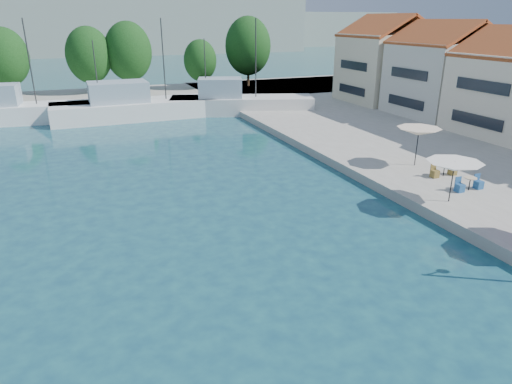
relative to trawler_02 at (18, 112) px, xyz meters
name	(u,v)px	position (x,y,z in m)	size (l,w,h in m)	color
quay_far	(91,99)	(7.34, 10.48, -0.77)	(90.00, 16.00, 0.60)	#99958A
hill_east	(207,29)	(55.34, 123.48, 4.93)	(140.00, 40.00, 12.00)	gray
building_05	(443,67)	(39.34, -14.52, 4.19)	(8.40, 8.80, 9.70)	beige
building_06	(386,58)	(39.34, -5.52, 4.43)	(9.00, 8.80, 10.20)	beige
trawler_02	(18,112)	(0.00, 0.00, 0.00)	(14.80, 5.31, 10.20)	white
trawler_03	(144,107)	(11.96, -2.04, 0.00)	(19.18, 5.15, 10.20)	silver
trawler_04	(238,104)	(21.84, -3.67, 0.00)	(15.75, 8.57, 10.20)	silver
tree_04	(4,57)	(-1.75, 13.86, 4.31)	(5.60, 5.60, 8.29)	#3F2B19
tree_05	(89,55)	(7.86, 13.12, 4.34)	(5.63, 5.63, 8.33)	#3F2B19
tree_06	(128,51)	(12.76, 13.04, 4.67)	(6.02, 6.02, 8.91)	#3F2B19
tree_07	(200,60)	(22.04, 12.00, 3.32)	(4.44, 4.44, 6.57)	#3F2B19
tree_08	(248,46)	(29.19, 12.41, 5.03)	(6.44, 6.44, 9.53)	#3F2B19
umbrella_white	(454,166)	(23.06, -33.42, 1.48)	(2.90, 2.90, 2.21)	black
umbrella_cream	(419,132)	(25.70, -27.56, 1.80)	(2.85, 2.85, 2.53)	black
cafe_table_02	(469,185)	(25.36, -32.52, -0.18)	(1.82, 0.70, 0.76)	black
cafe_table_03	(444,172)	(25.84, -30.03, -0.18)	(1.82, 0.70, 0.76)	black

